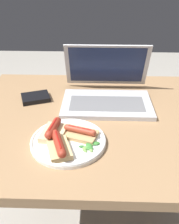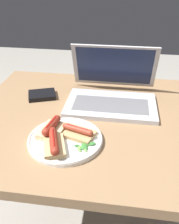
{
  "view_description": "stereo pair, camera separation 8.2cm",
  "coord_description": "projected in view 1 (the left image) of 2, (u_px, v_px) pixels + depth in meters",
  "views": [
    {
      "loc": [
        -0.03,
        -0.81,
        1.22
      ],
      "look_at": [
        -0.06,
        -0.07,
        0.77
      ],
      "focal_mm": 40.0,
      "sensor_mm": 36.0,
      "label": 1
    },
    {
      "loc": [
        0.05,
        -0.8,
        1.22
      ],
      "look_at": [
        -0.06,
        -0.07,
        0.77
      ],
      "focal_mm": 40.0,
      "sensor_mm": 36.0,
      "label": 2
    }
  ],
  "objects": [
    {
      "name": "desk",
      "position": [
        104.0,
        138.0,
        1.01
      ],
      "size": [
        1.06,
        0.79,
        0.71
      ],
      "color": "#93704C",
      "rests_on": "ground_plane"
    },
    {
      "name": "laptop",
      "position": [
        107.0,
        92.0,
        1.04
      ],
      "size": [
        0.36,
        0.3,
        0.22
      ],
      "color": "#B7B7BC",
      "rests_on": "desk"
    },
    {
      "name": "plate",
      "position": [
        68.0,
        141.0,
        0.81
      ],
      "size": [
        0.25,
        0.25,
        0.02
      ],
      "color": "white",
      "rests_on": "desk"
    },
    {
      "name": "sausage_toast_left",
      "position": [
        80.0,
        133.0,
        0.82
      ],
      "size": [
        0.13,
        0.1,
        0.04
      ],
      "rotation": [
        0.0,
        0.0,
        5.97
      ],
      "color": "tan",
      "rests_on": "plate"
    },
    {
      "name": "sausage_toast_middle",
      "position": [
        59.0,
        146.0,
        0.75
      ],
      "size": [
        0.1,
        0.12,
        0.05
      ],
      "rotation": [
        0.0,
        0.0,
        1.9
      ],
      "color": "tan",
      "rests_on": "plate"
    },
    {
      "name": "sausage_toast_right",
      "position": [
        53.0,
        131.0,
        0.82
      ],
      "size": [
        0.09,
        0.11,
        0.05
      ],
      "rotation": [
        0.0,
        0.0,
        4.53
      ],
      "color": "#D6B784",
      "rests_on": "plate"
    },
    {
      "name": "salad_pile",
      "position": [
        89.0,
        146.0,
        0.78
      ],
      "size": [
        0.07,
        0.06,
        0.01
      ],
      "color": "#387A33",
      "rests_on": "plate"
    },
    {
      "name": "external_drive",
      "position": [
        36.0,
        98.0,
        1.06
      ],
      "size": [
        0.14,
        0.12,
        0.02
      ],
      "rotation": [
        0.0,
        0.0,
        0.35
      ],
      "color": "black",
      "rests_on": "desk"
    }
  ]
}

